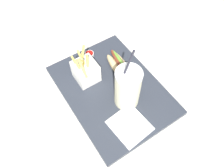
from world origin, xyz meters
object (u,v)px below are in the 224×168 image
at_px(hot_dog_1, 119,65).
at_px(ketchup_cup_1, 89,54).
at_px(soda_cup, 128,88).
at_px(fries_basket, 86,71).
at_px(napkin_stack, 130,125).

height_order(hot_dog_1, ketchup_cup_1, hot_dog_1).
height_order(soda_cup, hot_dog_1, soda_cup).
height_order(soda_cup, fries_basket, soda_cup).
relative_size(soda_cup, ketchup_cup_1, 7.04).
distance_m(ketchup_cup_1, napkin_stack, 0.36).
relative_size(fries_basket, hot_dog_1, 0.95).
distance_m(soda_cup, hot_dog_1, 0.16).
bearing_deg(napkin_stack, ketchup_cup_1, -7.27).
distance_m(hot_dog_1, napkin_stack, 0.25).
relative_size(soda_cup, hot_dog_1, 1.67).
bearing_deg(fries_basket, soda_cup, -157.03).
relative_size(fries_basket, napkin_stack, 1.16).
relative_size(soda_cup, fries_basket, 1.75).
bearing_deg(napkin_stack, soda_cup, -28.81).
bearing_deg(soda_cup, ketchup_cup_1, 0.91).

